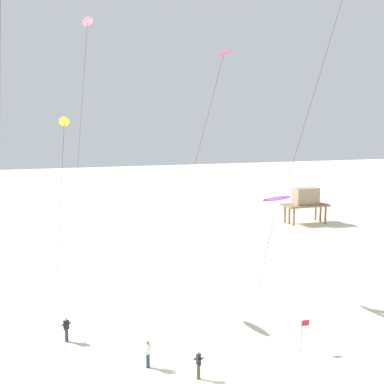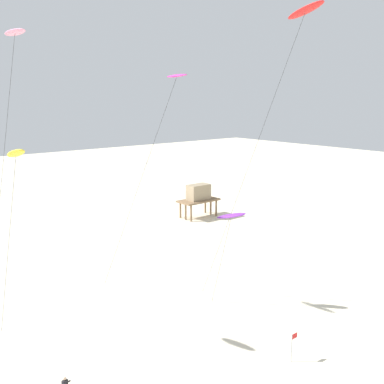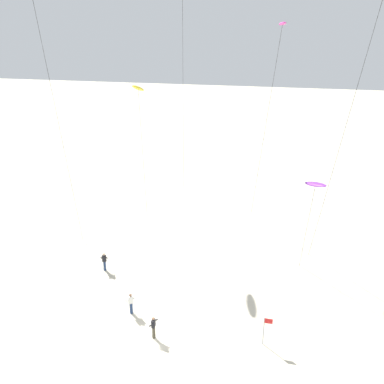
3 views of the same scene
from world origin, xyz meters
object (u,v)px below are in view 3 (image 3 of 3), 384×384
at_px(kite_flyer_nearest, 131,303).
at_px(kite_flyer_middle, 104,261).
at_px(kite_yellow, 138,89).
at_px(marker_flag, 266,326).
at_px(kite_purple, 315,185).
at_px(kite_flyer_furthest, 154,327).
at_px(kite_magenta, 282,30).

height_order(kite_flyer_nearest, kite_flyer_middle, same).
height_order(kite_yellow, marker_flag, kite_yellow).
bearing_deg(kite_yellow, kite_flyer_middle, -95.78).
distance_m(kite_yellow, marker_flag, 23.29).
bearing_deg(marker_flag, kite_flyer_nearest, 174.13).
xyz_separation_m(kite_purple, kite_flyer_middle, (-16.86, -2.99, -7.42)).
distance_m(kite_purple, kite_flyer_furthest, 16.08).
xyz_separation_m(kite_yellow, kite_flyer_nearest, (3.59, -12.94, -13.52)).
bearing_deg(kite_flyer_middle, kite_magenta, 24.68).
height_order(kite_yellow, kite_flyer_furthest, kite_yellow).
bearing_deg(kite_flyer_furthest, kite_flyer_middle, 133.68).
height_order(kite_flyer_nearest, marker_flag, marker_flag).
relative_size(kite_purple, kite_flyer_nearest, 5.28).
bearing_deg(kite_yellow, kite_flyer_nearest, -74.47).
height_order(kite_magenta, kite_flyer_nearest, kite_magenta).
bearing_deg(kite_purple, kite_flyer_nearest, -147.22).
bearing_deg(kite_purple, marker_flag, -106.19).
relative_size(kite_purple, kite_flyer_furthest, 5.28).
height_order(kite_magenta, kite_flyer_furthest, kite_magenta).
relative_size(kite_yellow, marker_flag, 7.19).
relative_size(kite_yellow, kite_flyer_middle, 9.04).
bearing_deg(kite_yellow, kite_flyer_furthest, -68.13).
xyz_separation_m(kite_magenta, kite_flyer_nearest, (-8.92, -11.15, -18.61)).
height_order(kite_yellow, kite_purple, kite_yellow).
relative_size(kite_magenta, marker_flag, 9.60).
bearing_deg(kite_flyer_middle, kite_flyer_nearest, -48.90).
distance_m(kite_flyer_nearest, marker_flag, 9.92).
relative_size(kite_flyer_middle, marker_flag, 0.80).
xyz_separation_m(kite_purple, kite_flyer_furthest, (-10.01, -10.17, -7.42)).
bearing_deg(kite_magenta, marker_flag, -85.64).
bearing_deg(kite_flyer_furthest, kite_flyer_nearest, 138.98).
bearing_deg(marker_flag, kite_flyer_middle, 156.99).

